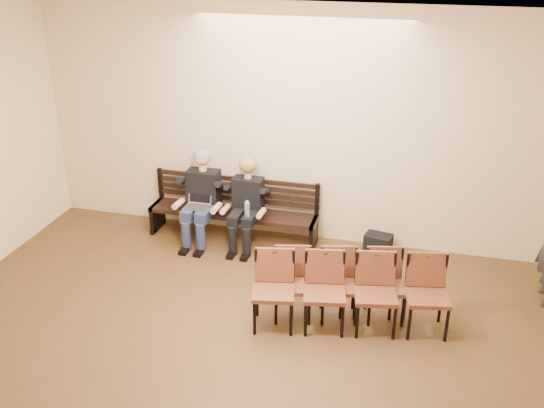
% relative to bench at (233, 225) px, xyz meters
% --- Properties ---
extents(room_walls, '(8.02, 10.01, 3.51)m').
position_rel_bench_xyz_m(room_walls, '(0.96, -3.86, 2.31)').
color(room_walls, beige).
rests_on(room_walls, ground).
extents(bench, '(2.60, 0.90, 0.45)m').
position_rel_bench_xyz_m(bench, '(0.00, 0.00, 0.00)').
color(bench, black).
rests_on(bench, ground).
extents(seated_man, '(0.60, 0.83, 1.43)m').
position_rel_bench_xyz_m(seated_man, '(-0.44, -0.12, 0.49)').
color(seated_man, black).
rests_on(seated_man, ground).
extents(seated_woman, '(0.55, 0.76, 1.28)m').
position_rel_bench_xyz_m(seated_woman, '(0.26, -0.12, 0.41)').
color(seated_woman, black).
rests_on(seated_woman, ground).
extents(laptop, '(0.38, 0.32, 0.26)m').
position_rel_bench_xyz_m(laptop, '(-0.45, -0.31, 0.36)').
color(laptop, '#B9B9BE').
rests_on(laptop, bench).
extents(water_bottle, '(0.08, 0.08, 0.25)m').
position_rel_bench_xyz_m(water_bottle, '(0.35, -0.39, 0.35)').
color(water_bottle, silver).
rests_on(water_bottle, bench).
extents(bag, '(0.43, 0.33, 0.28)m').
position_rel_bench_xyz_m(bag, '(2.21, 0.10, -0.08)').
color(bag, black).
rests_on(bag, ground).
extents(chair_row_front, '(2.34, 0.95, 0.94)m').
position_rel_bench_xyz_m(chair_row_front, '(2.05, -1.86, 0.25)').
color(chair_row_front, brown).
rests_on(chair_row_front, ground).
extents(chair_row_back, '(1.65, 0.82, 0.88)m').
position_rel_bench_xyz_m(chair_row_back, '(1.89, -1.66, 0.21)').
color(chair_row_back, brown).
rests_on(chair_row_back, ground).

